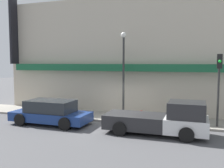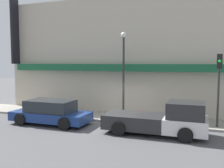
# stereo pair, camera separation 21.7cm
# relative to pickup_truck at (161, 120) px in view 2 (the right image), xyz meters

# --- Properties ---
(ground_plane) EXTENTS (80.00, 80.00, 0.00)m
(ground_plane) POSITION_rel_pickup_truck_xyz_m (-3.06, 1.48, -0.78)
(ground_plane) COLOR #4C4C4F
(sidewalk) EXTENTS (36.00, 2.70, 0.12)m
(sidewalk) POSITION_rel_pickup_truck_xyz_m (-3.06, 2.84, -0.72)
(sidewalk) COLOR gray
(sidewalk) RESTS_ON ground
(building) EXTENTS (19.80, 3.80, 10.67)m
(building) POSITION_rel_pickup_truck_xyz_m (-3.09, 5.66, 3.44)
(building) COLOR #BCB29E
(building) RESTS_ON ground
(pickup_truck) EXTENTS (5.28, 2.12, 1.77)m
(pickup_truck) POSITION_rel_pickup_truck_xyz_m (0.00, 0.00, 0.00)
(pickup_truck) COLOR silver
(pickup_truck) RESTS_ON ground
(parked_car) EXTENTS (4.83, 2.11, 1.46)m
(parked_car) POSITION_rel_pickup_truck_xyz_m (-6.69, 0.00, -0.06)
(parked_car) COLOR navy
(parked_car) RESTS_ON ground
(fire_hydrant) EXTENTS (0.19, 0.19, 0.61)m
(fire_hydrant) POSITION_rel_pickup_truck_xyz_m (-1.61, 2.34, -0.35)
(fire_hydrant) COLOR red
(fire_hydrant) RESTS_ON sidewalk
(street_lamp) EXTENTS (0.36, 0.36, 5.58)m
(street_lamp) POSITION_rel_pickup_truck_xyz_m (-2.97, 2.92, 2.83)
(street_lamp) COLOR #2D2D2D
(street_lamp) RESTS_ON sidewalk
(traffic_light) EXTENTS (0.28, 0.42, 4.07)m
(traffic_light) POSITION_rel_pickup_truck_xyz_m (2.79, 2.10, 2.13)
(traffic_light) COLOR #2D2D2D
(traffic_light) RESTS_ON sidewalk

